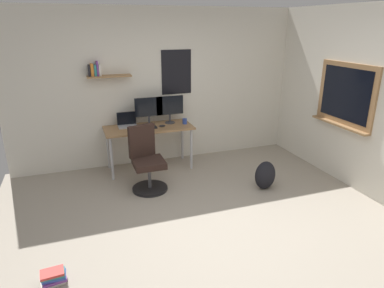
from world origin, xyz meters
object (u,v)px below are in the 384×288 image
object	(u,v)px
computer_mouse	(162,126)
coffee_mug	(185,121)
desk	(149,131)
book_stack_on_floor	(53,277)
monitor_primary	(149,109)
monitor_secondary	(170,108)
keyboard	(145,128)
backpack	(265,175)
office_chair	(147,163)
laptop	(127,123)

from	to	relation	value
computer_mouse	coffee_mug	distance (m)	0.41
desk	book_stack_on_floor	world-z (taller)	desk
monitor_primary	monitor_secondary	bearing A→B (deg)	0.00
monitor_primary	coffee_mug	world-z (taller)	monitor_primary
monitor_secondary	keyboard	world-z (taller)	monitor_secondary
backpack	monitor_primary	bearing A→B (deg)	134.71
office_chair	coffee_mug	world-z (taller)	office_chair
laptop	keyboard	distance (m)	0.34
monitor_primary	backpack	bearing A→B (deg)	-45.29
office_chair	monitor_primary	world-z (taller)	monitor_primary
laptop	book_stack_on_floor	world-z (taller)	laptop
computer_mouse	coffee_mug	world-z (taller)	coffee_mug
desk	coffee_mug	xyz separation A→B (m)	(0.61, -0.03, 0.12)
desk	coffee_mug	world-z (taller)	coffee_mug
coffee_mug	laptop	bearing A→B (deg)	169.48
laptop	computer_mouse	bearing A→B (deg)	-22.88
monitor_primary	coffee_mug	distance (m)	0.63
monitor_primary	monitor_secondary	world-z (taller)	same
monitor_secondary	backpack	world-z (taller)	monitor_secondary
laptop	keyboard	bearing A→B (deg)	-41.83
computer_mouse	laptop	bearing A→B (deg)	157.12
computer_mouse	backpack	xyz separation A→B (m)	(1.23, -1.24, -0.53)
computer_mouse	backpack	size ratio (longest dim) A/B	0.24
coffee_mug	desk	bearing A→B (deg)	177.51
desk	computer_mouse	distance (m)	0.24
coffee_mug	backpack	xyz separation A→B (m)	(0.82, -1.29, -0.56)
computer_mouse	coffee_mug	bearing A→B (deg)	7.04
keyboard	office_chair	bearing A→B (deg)	-101.31
computer_mouse	office_chair	bearing A→B (deg)	-122.35
monitor_primary	monitor_secondary	size ratio (longest dim) A/B	1.00
laptop	computer_mouse	world-z (taller)	laptop
coffee_mug	book_stack_on_floor	bearing A→B (deg)	-131.61
coffee_mug	backpack	size ratio (longest dim) A/B	0.21
coffee_mug	computer_mouse	bearing A→B (deg)	-172.96
backpack	office_chair	bearing A→B (deg)	160.11
desk	computer_mouse	bearing A→B (deg)	-20.17
monitor_primary	desk	bearing A→B (deg)	-109.88
office_chair	coffee_mug	bearing A→B (deg)	40.52
backpack	computer_mouse	bearing A→B (deg)	134.73
keyboard	computer_mouse	size ratio (longest dim) A/B	3.56
laptop	monitor_secondary	distance (m)	0.75
computer_mouse	keyboard	bearing A→B (deg)	180.00
office_chair	laptop	xyz separation A→B (m)	(-0.12, 0.87, 0.38)
monitor_secondary	computer_mouse	world-z (taller)	monitor_secondary
monitor_primary	book_stack_on_floor	bearing A→B (deg)	-121.38
keyboard	backpack	size ratio (longest dim) A/B	0.85
office_chair	book_stack_on_floor	distance (m)	2.12
computer_mouse	desk	bearing A→B (deg)	159.83
office_chair	coffee_mug	size ratio (longest dim) A/B	10.33
laptop	book_stack_on_floor	bearing A→B (deg)	-114.56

